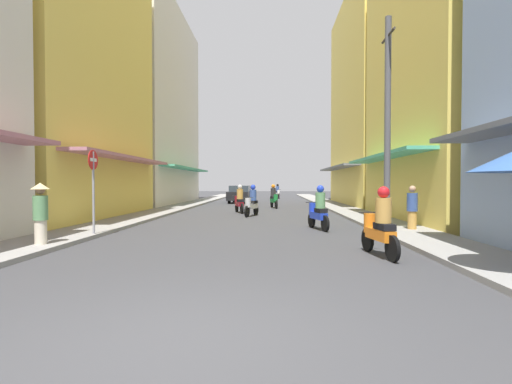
{
  "coord_description": "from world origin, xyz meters",
  "views": [
    {
      "loc": [
        0.88,
        -3.81,
        1.65
      ],
      "look_at": [
        0.04,
        16.58,
        1.17
      ],
      "focal_mm": 26.18,
      "sensor_mm": 36.0,
      "label": 1
    }
  ],
  "objects_px": {
    "motorbike_silver": "(252,202)",
    "pedestrian_far": "(412,209)",
    "street_sign_no_entry": "(93,181)",
    "motorbike_white": "(278,192)",
    "motorbike_green": "(274,197)",
    "utility_pole": "(388,124)",
    "parked_car": "(240,194)",
    "motorbike_blue": "(318,210)",
    "motorbike_maroon": "(239,200)",
    "pedestrian_midway": "(40,212)",
    "motorbike_orange": "(380,225)"
  },
  "relations": [
    {
      "from": "motorbike_silver",
      "to": "motorbike_maroon",
      "type": "bearing_deg",
      "value": 111.66
    },
    {
      "from": "motorbike_green",
      "to": "street_sign_no_entry",
      "type": "distance_m",
      "value": 14.79
    },
    {
      "from": "motorbike_green",
      "to": "utility_pole",
      "type": "xyz_separation_m",
      "value": [
        3.54,
        -12.6,
        2.84
      ]
    },
    {
      "from": "street_sign_no_entry",
      "to": "motorbike_silver",
      "type": "bearing_deg",
      "value": 59.82
    },
    {
      "from": "motorbike_silver",
      "to": "utility_pole",
      "type": "xyz_separation_m",
      "value": [
        4.68,
        -6.47,
        2.84
      ]
    },
    {
      "from": "motorbike_white",
      "to": "street_sign_no_entry",
      "type": "height_order",
      "value": "street_sign_no_entry"
    },
    {
      "from": "motorbike_silver",
      "to": "pedestrian_far",
      "type": "xyz_separation_m",
      "value": [
        5.66,
        -5.99,
        0.08
      ]
    },
    {
      "from": "pedestrian_midway",
      "to": "motorbike_green",
      "type": "bearing_deg",
      "value": 69.3
    },
    {
      "from": "motorbike_white",
      "to": "pedestrian_midway",
      "type": "xyz_separation_m",
      "value": [
        -6.45,
        -31.22,
        0.23
      ]
    },
    {
      "from": "motorbike_blue",
      "to": "pedestrian_far",
      "type": "distance_m",
      "value": 3.09
    },
    {
      "from": "motorbike_blue",
      "to": "motorbike_white",
      "type": "bearing_deg",
      "value": 92.05
    },
    {
      "from": "motorbike_maroon",
      "to": "pedestrian_midway",
      "type": "distance_m",
      "value": 12.23
    },
    {
      "from": "motorbike_green",
      "to": "motorbike_maroon",
      "type": "distance_m",
      "value": 4.54
    },
    {
      "from": "motorbike_blue",
      "to": "pedestrian_far",
      "type": "bearing_deg",
      "value": -12.07
    },
    {
      "from": "street_sign_no_entry",
      "to": "utility_pole",
      "type": "bearing_deg",
      "value": 6.81
    },
    {
      "from": "motorbike_green",
      "to": "parked_car",
      "type": "xyz_separation_m",
      "value": [
        -2.77,
        6.61,
        0.04
      ]
    },
    {
      "from": "motorbike_blue",
      "to": "utility_pole",
      "type": "distance_m",
      "value": 3.68
    },
    {
      "from": "motorbike_maroon",
      "to": "motorbike_blue",
      "type": "xyz_separation_m",
      "value": [
        3.45,
        -7.37,
        0.0
      ]
    },
    {
      "from": "utility_pole",
      "to": "motorbike_blue",
      "type": "bearing_deg",
      "value": 151.08
    },
    {
      "from": "motorbike_white",
      "to": "pedestrian_midway",
      "type": "relative_size",
      "value": 1.09
    },
    {
      "from": "motorbike_white",
      "to": "street_sign_no_entry",
      "type": "xyz_separation_m",
      "value": [
        -6.06,
        -29.24,
        1.01
      ]
    },
    {
      "from": "motorbike_orange",
      "to": "motorbike_maroon",
      "type": "bearing_deg",
      "value": 109.1
    },
    {
      "from": "motorbike_maroon",
      "to": "pedestrian_far",
      "type": "relative_size",
      "value": 1.11
    },
    {
      "from": "motorbike_orange",
      "to": "parked_car",
      "type": "xyz_separation_m",
      "value": [
        -5.04,
        22.88,
        0.04
      ]
    },
    {
      "from": "motorbike_orange",
      "to": "pedestrian_far",
      "type": "xyz_separation_m",
      "value": [
        2.26,
        4.15,
        0.08
      ]
    },
    {
      "from": "parked_car",
      "to": "street_sign_no_entry",
      "type": "bearing_deg",
      "value": -97.74
    },
    {
      "from": "motorbike_white",
      "to": "parked_car",
      "type": "bearing_deg",
      "value": -110.27
    },
    {
      "from": "street_sign_no_entry",
      "to": "motorbike_green",
      "type": "bearing_deg",
      "value": 67.99
    },
    {
      "from": "pedestrian_midway",
      "to": "motorbike_silver",
      "type": "bearing_deg",
      "value": 63.38
    },
    {
      "from": "motorbike_silver",
      "to": "street_sign_no_entry",
      "type": "distance_m",
      "value": 8.8
    },
    {
      "from": "motorbike_white",
      "to": "motorbike_silver",
      "type": "relative_size",
      "value": 1.03
    },
    {
      "from": "pedestrian_far",
      "to": "utility_pole",
      "type": "xyz_separation_m",
      "value": [
        -0.98,
        -0.48,
        2.76
      ]
    },
    {
      "from": "motorbike_green",
      "to": "motorbike_white",
      "type": "xyz_separation_m",
      "value": [
        0.53,
        15.56,
        0.0
      ]
    },
    {
      "from": "motorbike_maroon",
      "to": "motorbike_green",
      "type": "bearing_deg",
      "value": 64.61
    },
    {
      "from": "motorbike_white",
      "to": "utility_pole",
      "type": "xyz_separation_m",
      "value": [
        3.01,
        -28.15,
        2.84
      ]
    },
    {
      "from": "motorbike_maroon",
      "to": "parked_car",
      "type": "bearing_deg",
      "value": 94.42
    },
    {
      "from": "motorbike_white",
      "to": "motorbike_orange",
      "type": "height_order",
      "value": "same"
    },
    {
      "from": "motorbike_white",
      "to": "motorbike_maroon",
      "type": "xyz_separation_m",
      "value": [
        -2.48,
        -19.65,
        0.0
      ]
    },
    {
      "from": "motorbike_white",
      "to": "parked_car",
      "type": "xyz_separation_m",
      "value": [
        -3.3,
        -8.94,
        0.04
      ]
    },
    {
      "from": "motorbike_white",
      "to": "street_sign_no_entry",
      "type": "distance_m",
      "value": 29.88
    },
    {
      "from": "parked_car",
      "to": "pedestrian_midway",
      "type": "relative_size",
      "value": 2.53
    },
    {
      "from": "utility_pole",
      "to": "pedestrian_far",
      "type": "bearing_deg",
      "value": 26.2
    },
    {
      "from": "motorbike_blue",
      "to": "parked_car",
      "type": "distance_m",
      "value": 18.58
    },
    {
      "from": "motorbike_green",
      "to": "motorbike_blue",
      "type": "height_order",
      "value": "same"
    },
    {
      "from": "motorbike_blue",
      "to": "utility_pole",
      "type": "relative_size",
      "value": 0.25
    },
    {
      "from": "motorbike_maroon",
      "to": "motorbike_silver",
      "type": "relative_size",
      "value": 1.0
    },
    {
      "from": "motorbike_green",
      "to": "motorbike_silver",
      "type": "height_order",
      "value": "same"
    },
    {
      "from": "motorbike_silver",
      "to": "pedestrian_far",
      "type": "height_order",
      "value": "motorbike_silver"
    },
    {
      "from": "parked_car",
      "to": "pedestrian_midway",
      "type": "height_order",
      "value": "pedestrian_midway"
    },
    {
      "from": "street_sign_no_entry",
      "to": "motorbike_orange",
      "type": "bearing_deg",
      "value": -18.33
    }
  ]
}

